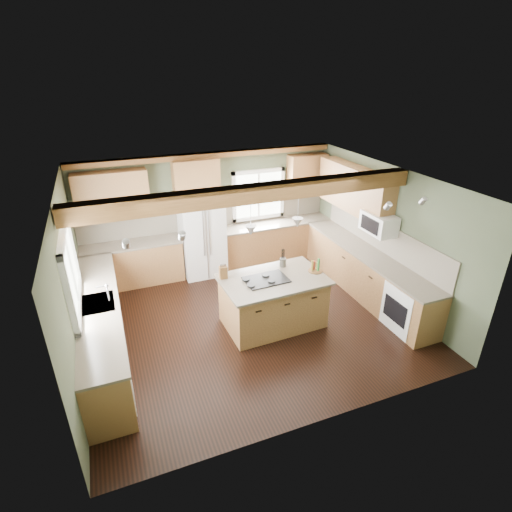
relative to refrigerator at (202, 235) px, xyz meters
name	(u,v)px	position (x,y,z in m)	size (l,w,h in m)	color
floor	(250,320)	(0.30, -2.12, -0.90)	(5.60, 5.60, 0.00)	black
ceiling	(249,181)	(0.30, -2.12, 1.70)	(5.60, 5.60, 0.00)	silver
wall_back	(210,211)	(0.30, 0.38, 0.40)	(5.60, 5.60, 0.00)	#434D36
wall_left	(71,287)	(-2.50, -2.12, 0.40)	(5.00, 5.00, 0.00)	#434D36
wall_right	(385,233)	(3.10, -2.12, 0.40)	(5.00, 5.00, 0.00)	#434D36
ceiling_beam	(254,193)	(0.30, -2.36, 1.57)	(5.55, 0.26, 0.26)	#583819
soffit_trim	(208,155)	(0.30, 0.28, 1.64)	(5.55, 0.20, 0.10)	#583819
backsplash_back	(210,215)	(0.30, 0.36, 0.31)	(5.58, 0.03, 0.58)	brown
backsplash_right	(382,236)	(3.08, -2.07, 0.31)	(0.03, 3.70, 0.58)	brown
base_cab_back_left	(134,264)	(-1.49, 0.08, -0.46)	(2.02, 0.60, 0.88)	brown
counter_back_left	(131,244)	(-1.49, 0.08, 0.00)	(2.06, 0.64, 0.04)	brown
base_cab_back_right	(276,241)	(1.79, 0.08, -0.46)	(2.62, 0.60, 0.88)	brown
counter_back_right	(276,223)	(1.79, 0.08, 0.00)	(2.66, 0.64, 0.04)	brown
base_cab_left	(102,328)	(-2.20, -2.07, -0.46)	(0.60, 3.70, 0.88)	brown
counter_left	(97,304)	(-2.20, -2.07, 0.00)	(0.64, 3.74, 0.04)	brown
base_cab_right	(365,274)	(2.80, -2.07, -0.46)	(0.60, 3.70, 0.88)	brown
counter_right	(368,253)	(2.80, -2.07, 0.00)	(0.64, 3.74, 0.04)	brown
upper_cab_back_left	(112,194)	(-1.69, 0.21, 1.05)	(1.40, 0.35, 0.90)	brown
upper_cab_over_fridge	(196,176)	(0.00, 0.21, 1.25)	(0.96, 0.35, 0.70)	brown
upper_cab_right	(354,189)	(2.92, -1.22, 1.05)	(0.35, 2.20, 0.90)	brown
upper_cab_back_corner	(307,174)	(2.60, 0.21, 1.05)	(0.90, 0.35, 0.90)	brown
window_left	(69,270)	(-2.48, -2.07, 0.65)	(0.04, 1.60, 1.05)	white
window_back	(258,195)	(1.45, 0.36, 0.65)	(1.10, 0.04, 1.00)	white
sink	(97,304)	(-2.20, -2.07, 0.01)	(0.50, 0.65, 0.03)	#262628
faucet	(108,293)	(-2.02, -2.07, 0.15)	(0.02, 0.02, 0.28)	#B2B2B7
dishwasher	(108,383)	(-2.19, -3.37, -0.47)	(0.60, 0.60, 0.84)	white
oven	(409,307)	(2.79, -3.37, -0.47)	(0.60, 0.72, 0.84)	white
microwave	(379,223)	(2.88, -2.17, 0.65)	(0.40, 0.70, 0.38)	white
pendant_left	(251,230)	(0.23, -2.38, 0.98)	(0.18, 0.18, 0.16)	#B2B2B7
pendant_right	(297,223)	(1.07, -2.34, 0.98)	(0.18, 0.18, 0.16)	#B2B2B7
refrigerator	(202,235)	(0.00, 0.00, 0.00)	(0.90, 0.74, 1.80)	silver
island	(273,302)	(0.65, -2.36, -0.46)	(1.68, 1.03, 0.88)	brown
island_top	(274,279)	(0.65, -2.36, 0.00)	(1.80, 1.14, 0.04)	brown
cooktop	(266,280)	(0.51, -2.37, 0.03)	(0.73, 0.49, 0.02)	black
knife_block	(223,272)	(-0.15, -2.03, 0.13)	(0.13, 0.10, 0.22)	brown
utensil_crock	(283,262)	(0.99, -2.00, 0.10)	(0.12, 0.12, 0.16)	#37312C
bottle_tray	(316,265)	(1.45, -2.39, 0.14)	(0.25, 0.25, 0.23)	brown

